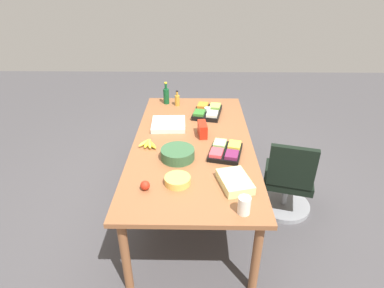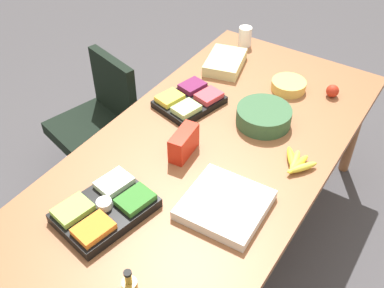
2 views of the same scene
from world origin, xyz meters
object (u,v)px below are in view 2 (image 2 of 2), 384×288
at_px(sheet_cake, 225,62).
at_px(chip_bowl, 289,85).
at_px(fruit_platter, 189,100).
at_px(banana_bunch, 297,163).
at_px(chip_bag_red, 184,143).
at_px(mayo_jar, 245,36).
at_px(office_chair, 99,134).
at_px(veggie_tray, 105,209).
at_px(pizza_box, 225,205).
at_px(salad_bowl, 264,116).
at_px(conference_table, 212,156).
at_px(apple_red, 333,91).

bearing_deg(sheet_cake, chip_bowl, -91.84).
bearing_deg(fruit_platter, banana_bunch, -100.87).
height_order(chip_bag_red, mayo_jar, chip_bag_red).
relative_size(office_chair, veggie_tray, 1.86).
relative_size(fruit_platter, sheet_cake, 1.30).
height_order(chip_bowl, pizza_box, chip_bowl).
xyz_separation_m(chip_bowl, salad_bowl, (-0.38, -0.02, 0.02)).
bearing_deg(mayo_jar, chip_bowl, -124.85).
bearing_deg(chip_bag_red, office_chair, 74.90).
bearing_deg(chip_bowl, salad_bowl, -177.02).
bearing_deg(fruit_platter, chip_bag_red, -150.39).
relative_size(salad_bowl, sheet_cake, 0.95).
height_order(conference_table, salad_bowl, salad_bowl).
bearing_deg(apple_red, pizza_box, 175.35).
bearing_deg(chip_bag_red, chip_bowl, -14.17).
xyz_separation_m(veggie_tray, mayo_jar, (1.70, 0.21, 0.03)).
bearing_deg(apple_red, office_chair, 116.70).
bearing_deg(veggie_tray, fruit_platter, 9.09).
bearing_deg(sheet_cake, office_chair, 133.73).
xyz_separation_m(office_chair, salad_bowl, (0.21, -1.11, 0.49)).
relative_size(mayo_jar, apple_red, 1.78).
relative_size(office_chair, salad_bowl, 2.85).
distance_m(salad_bowl, apple_red, 0.51).
xyz_separation_m(fruit_platter, sheet_cake, (0.48, 0.04, 0.00)).
relative_size(conference_table, fruit_platter, 5.68).
xyz_separation_m(office_chair, pizza_box, (-0.45, -1.25, 0.47)).
height_order(chip_bag_red, veggie_tray, chip_bag_red).
bearing_deg(chip_bowl, office_chair, 118.53).
bearing_deg(salad_bowl, pizza_box, -168.25).
bearing_deg(fruit_platter, apple_red, -50.87).
height_order(fruit_platter, banana_bunch, fruit_platter).
height_order(mayo_jar, salad_bowl, mayo_jar).
height_order(conference_table, mayo_jar, mayo_jar).
height_order(banana_bunch, salad_bowl, salad_bowl).
bearing_deg(fruit_platter, sheet_cake, 4.38).
distance_m(banana_bunch, apple_red, 0.69).
relative_size(veggie_tray, mayo_jar, 3.46).
bearing_deg(chip_bag_red, pizza_box, -119.65).
bearing_deg(pizza_box, fruit_platter, 42.28).
bearing_deg(chip_bowl, banana_bunch, -152.30).
xyz_separation_m(chip_bag_red, salad_bowl, (0.45, -0.23, -0.02)).
distance_m(fruit_platter, banana_bunch, 0.75).
height_order(chip_bowl, mayo_jar, mayo_jar).
relative_size(mayo_jar, sheet_cake, 0.42).
xyz_separation_m(veggie_tray, pizza_box, (0.32, -0.43, -0.01)).
bearing_deg(apple_red, banana_bunch, -174.23).
distance_m(sheet_cake, apple_red, 0.71).
bearing_deg(office_chair, mayo_jar, -33.00).
relative_size(chip_bag_red, fruit_platter, 0.48).
xyz_separation_m(office_chair, apple_red, (0.67, -1.34, 0.48)).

